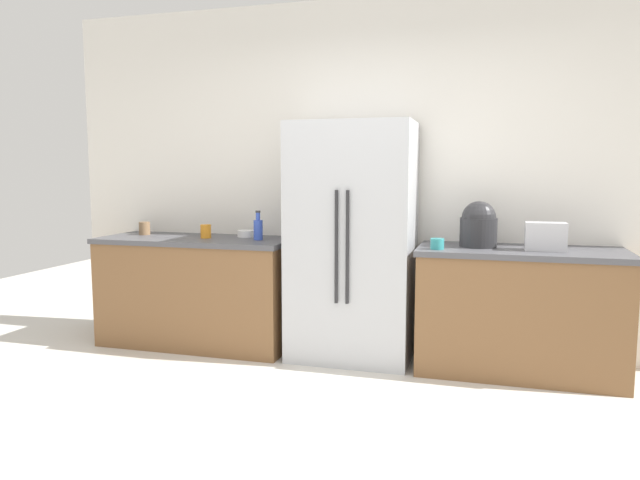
{
  "coord_description": "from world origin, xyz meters",
  "views": [
    {
      "loc": [
        0.85,
        -2.65,
        1.42
      ],
      "look_at": [
        -0.05,
        0.49,
        1.04
      ],
      "focal_mm": 32.99,
      "sensor_mm": 36.0,
      "label": 1
    }
  ],
  "objects_px": {
    "refrigerator": "(352,242)",
    "cup_a": "(206,231)",
    "bottle_a": "(258,228)",
    "bowl_a": "(247,234)",
    "rice_cooker": "(479,225)",
    "toaster": "(545,237)",
    "cup_b": "(144,228)",
    "cup_c": "(437,244)"
  },
  "relations": [
    {
      "from": "refrigerator",
      "to": "bowl_a",
      "type": "xyz_separation_m",
      "value": [
        -0.93,
        0.16,
        0.02
      ]
    },
    {
      "from": "refrigerator",
      "to": "cup_b",
      "type": "distance_m",
      "value": 1.83
    },
    {
      "from": "cup_a",
      "to": "bowl_a",
      "type": "relative_size",
      "value": 0.73
    },
    {
      "from": "rice_cooker",
      "to": "bottle_a",
      "type": "relative_size",
      "value": 1.42
    },
    {
      "from": "rice_cooker",
      "to": "cup_c",
      "type": "xyz_separation_m",
      "value": [
        -0.27,
        -0.22,
        -0.12
      ]
    },
    {
      "from": "refrigerator",
      "to": "bowl_a",
      "type": "height_order",
      "value": "refrigerator"
    },
    {
      "from": "rice_cooker",
      "to": "bottle_a",
      "type": "height_order",
      "value": "rice_cooker"
    },
    {
      "from": "rice_cooker",
      "to": "cup_a",
      "type": "bearing_deg",
      "value": -178.86
    },
    {
      "from": "cup_a",
      "to": "cup_c",
      "type": "height_order",
      "value": "cup_a"
    },
    {
      "from": "toaster",
      "to": "bottle_a",
      "type": "relative_size",
      "value": 1.15
    },
    {
      "from": "bottle_a",
      "to": "cup_c",
      "type": "relative_size",
      "value": 2.46
    },
    {
      "from": "rice_cooker",
      "to": "cup_a",
      "type": "height_order",
      "value": "rice_cooker"
    },
    {
      "from": "toaster",
      "to": "cup_c",
      "type": "distance_m",
      "value": 0.73
    },
    {
      "from": "rice_cooker",
      "to": "toaster",
      "type": "bearing_deg",
      "value": -10.95
    },
    {
      "from": "bottle_a",
      "to": "cup_b",
      "type": "height_order",
      "value": "bottle_a"
    },
    {
      "from": "toaster",
      "to": "cup_b",
      "type": "height_order",
      "value": "toaster"
    },
    {
      "from": "toaster",
      "to": "bottle_a",
      "type": "height_order",
      "value": "bottle_a"
    },
    {
      "from": "rice_cooker",
      "to": "cup_b",
      "type": "height_order",
      "value": "rice_cooker"
    },
    {
      "from": "cup_c",
      "to": "refrigerator",
      "type": "bearing_deg",
      "value": 163.79
    },
    {
      "from": "cup_a",
      "to": "rice_cooker",
      "type": "bearing_deg",
      "value": 1.14
    },
    {
      "from": "bottle_a",
      "to": "bowl_a",
      "type": "relative_size",
      "value": 1.55
    },
    {
      "from": "rice_cooker",
      "to": "refrigerator",
      "type": "bearing_deg",
      "value": -177.82
    },
    {
      "from": "cup_c",
      "to": "bowl_a",
      "type": "height_order",
      "value": "cup_c"
    },
    {
      "from": "cup_b",
      "to": "cup_c",
      "type": "relative_size",
      "value": 1.16
    },
    {
      "from": "cup_b",
      "to": "bowl_a",
      "type": "relative_size",
      "value": 0.73
    },
    {
      "from": "cup_c",
      "to": "toaster",
      "type": "bearing_deg",
      "value": 10.96
    },
    {
      "from": "cup_b",
      "to": "bowl_a",
      "type": "bearing_deg",
      "value": 5.77
    },
    {
      "from": "bowl_a",
      "to": "bottle_a",
      "type": "bearing_deg",
      "value": -44.69
    },
    {
      "from": "toaster",
      "to": "cup_b",
      "type": "xyz_separation_m",
      "value": [
        -3.19,
        0.12,
        -0.04
      ]
    },
    {
      "from": "refrigerator",
      "to": "cup_c",
      "type": "bearing_deg",
      "value": -16.21
    },
    {
      "from": "cup_b",
      "to": "bowl_a",
      "type": "xyz_separation_m",
      "value": [
        0.9,
        0.09,
        -0.03
      ]
    },
    {
      "from": "cup_a",
      "to": "cup_b",
      "type": "xyz_separation_m",
      "value": [
        -0.62,
        0.08,
        0.0
      ]
    },
    {
      "from": "bottle_a",
      "to": "cup_b",
      "type": "xyz_separation_m",
      "value": [
        -1.07,
        0.08,
        -0.04
      ]
    },
    {
      "from": "cup_c",
      "to": "cup_b",
      "type": "bearing_deg",
      "value": 174.01
    },
    {
      "from": "refrigerator",
      "to": "toaster",
      "type": "relative_size",
      "value": 6.71
    },
    {
      "from": "cup_b",
      "to": "cup_c",
      "type": "bearing_deg",
      "value": -5.99
    },
    {
      "from": "refrigerator",
      "to": "bottle_a",
      "type": "bearing_deg",
      "value": -179.33
    },
    {
      "from": "refrigerator",
      "to": "cup_a",
      "type": "relative_size",
      "value": 16.43
    },
    {
      "from": "rice_cooker",
      "to": "bottle_a",
      "type": "bearing_deg",
      "value": -178.5
    },
    {
      "from": "bottle_a",
      "to": "cup_a",
      "type": "xyz_separation_m",
      "value": [
        -0.46,
        0.0,
        -0.04
      ]
    },
    {
      "from": "bottle_a",
      "to": "bowl_a",
      "type": "xyz_separation_m",
      "value": [
        -0.17,
        0.17,
        -0.06
      ]
    },
    {
      "from": "bowl_a",
      "to": "cup_a",
      "type": "bearing_deg",
      "value": -149.13
    }
  ]
}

